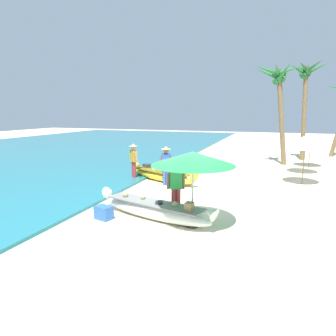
% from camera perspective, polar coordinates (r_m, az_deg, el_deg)
% --- Properties ---
extents(ground_plane, '(80.00, 80.00, 0.00)m').
position_cam_1_polar(ground_plane, '(9.70, 2.94, -8.26)').
color(ground_plane, beige).
extents(sea, '(24.00, 56.00, 0.10)m').
position_cam_1_polar(sea, '(24.55, -26.26, 2.38)').
color(sea, teal).
rests_on(sea, ground).
extents(boat_white_foreground, '(4.08, 1.58, 0.78)m').
position_cam_1_polar(boat_white_foreground, '(8.93, -2.62, -8.01)').
color(boat_white_foreground, white).
rests_on(boat_white_foreground, ground).
extents(boat_yellow_midground, '(3.91, 2.34, 0.79)m').
position_cam_1_polar(boat_yellow_midground, '(13.75, -1.18, -1.35)').
color(boat_yellow_midground, yellow).
rests_on(boat_yellow_midground, ground).
extents(person_vendor_hatted, '(0.58, 0.44, 1.72)m').
position_cam_1_polar(person_vendor_hatted, '(12.76, -0.39, 1.00)').
color(person_vendor_hatted, '#3D5BA8').
rests_on(person_vendor_hatted, ground).
extents(person_tourist_customer, '(0.58, 0.40, 1.66)m').
position_cam_1_polar(person_tourist_customer, '(8.90, 1.55, -3.69)').
color(person_tourist_customer, '#B2383D').
rests_on(person_tourist_customer, ground).
extents(person_vendor_assistant, '(0.56, 0.47, 1.71)m').
position_cam_1_polar(person_vendor_assistant, '(14.02, -6.65, 1.80)').
color(person_vendor_assistant, '#B2383D').
rests_on(person_vendor_assistant, ground).
extents(patio_umbrella_large, '(2.28, 2.28, 2.12)m').
position_cam_1_polar(patio_umbrella_large, '(7.97, 4.85, 1.79)').
color(patio_umbrella_large, '#B7B7BC').
rests_on(patio_umbrella_large, ground).
extents(parasol_row_0, '(1.60, 1.60, 1.91)m').
position_cam_1_polar(parasol_row_0, '(14.19, 24.95, 4.05)').
color(parasol_row_0, '#8E6B47').
rests_on(parasol_row_0, ground).
extents(parasol_row_1, '(1.60, 1.60, 1.91)m').
position_cam_1_polar(parasol_row_1, '(16.78, 25.06, 4.93)').
color(parasol_row_1, '#8E6B47').
rests_on(parasol_row_1, ground).
extents(parasol_row_2, '(1.60, 1.60, 1.91)m').
position_cam_1_polar(parasol_row_2, '(18.99, 25.91, 5.43)').
color(parasol_row_2, '#8E6B47').
rests_on(parasol_row_2, ground).
extents(palm_tree_tall_inland, '(2.48, 2.59, 6.37)m').
position_cam_1_polar(palm_tree_tall_inland, '(21.59, 25.16, 14.92)').
color(palm_tree_tall_inland, brown).
rests_on(palm_tree_tall_inland, ground).
extents(palm_tree_leaning_seaward, '(2.70, 2.76, 5.95)m').
position_cam_1_polar(palm_tree_leaning_seaward, '(19.16, 20.52, 15.14)').
color(palm_tree_leaning_seaward, brown).
rests_on(palm_tree_leaning_seaward, ground).
extents(cooler_box, '(0.57, 0.46, 0.40)m').
position_cam_1_polar(cooler_box, '(9.13, -12.30, -8.41)').
color(cooler_box, blue).
rests_on(cooler_box, ground).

